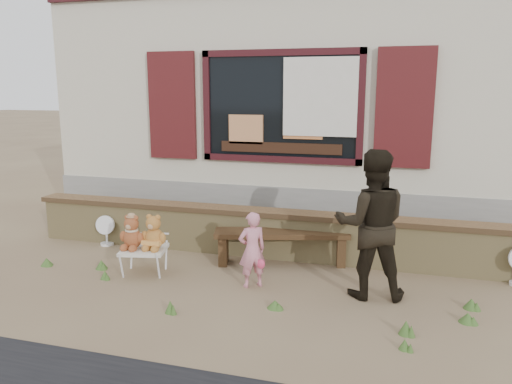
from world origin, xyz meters
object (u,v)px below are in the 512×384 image
(bench, at_px, (282,240))
(folding_chair, at_px, (144,251))
(teddy_bear_left, at_px, (132,231))
(adult, at_px, (371,224))
(child, at_px, (252,250))
(teddy_bear_right, at_px, (154,231))

(bench, distance_m, folding_chair, 1.81)
(folding_chair, relative_size, teddy_bear_left, 1.45)
(adult, bearing_deg, child, -4.41)
(bench, xyz_separation_m, folding_chair, (-1.60, -0.84, -0.03))
(bench, bearing_deg, adult, -46.84)
(bench, height_order, teddy_bear_right, teddy_bear_right)
(folding_chair, relative_size, adult, 0.38)
(teddy_bear_left, xyz_separation_m, teddy_bear_right, (0.27, 0.06, 0.01))
(teddy_bear_right, bearing_deg, teddy_bear_left, -180.00)
(folding_chair, xyz_separation_m, teddy_bear_right, (0.14, 0.03, 0.26))
(bench, xyz_separation_m, teddy_bear_right, (-1.46, -0.81, 0.23))
(adult, bearing_deg, folding_chair, -7.52)
(bench, relative_size, teddy_bear_right, 4.03)
(bench, bearing_deg, folding_chair, -167.16)
(teddy_bear_left, distance_m, child, 1.59)
(child, bearing_deg, adult, 150.10)
(child, bearing_deg, bench, -135.00)
(bench, distance_m, child, 0.89)
(bench, distance_m, teddy_bear_right, 1.69)
(folding_chair, relative_size, teddy_bear_right, 1.41)
(child, bearing_deg, teddy_bear_left, -34.68)
(teddy_bear_right, xyz_separation_m, child, (1.31, -0.06, -0.10))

